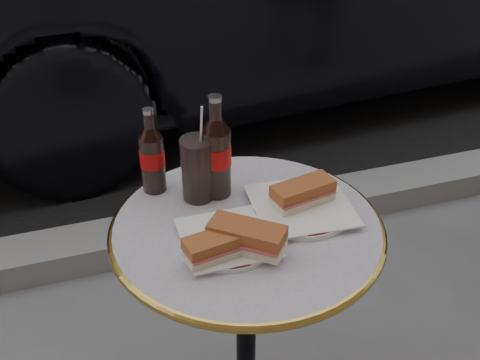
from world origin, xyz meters
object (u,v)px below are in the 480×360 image
object	(u,v)px
bistro_table	(246,338)
cola_glass	(197,169)
cola_bottle_right	(216,147)
plate_right	(301,208)
cola_bottle_left	(152,150)
plate_left	(228,240)

from	to	relation	value
bistro_table	cola_glass	size ratio (longest dim) A/B	4.62
cola_glass	cola_bottle_right	bearing A→B (deg)	3.82
cola_bottle_right	cola_glass	bearing A→B (deg)	-176.18
bistro_table	cola_bottle_right	bearing A→B (deg)	101.04
bistro_table	plate_right	world-z (taller)	plate_right
bistro_table	plate_right	xyz separation A→B (m)	(0.14, 0.01, 0.37)
cola_bottle_right	plate_right	bearing A→B (deg)	-38.52
bistro_table	plate_right	bearing A→B (deg)	4.74
plate_right	cola_bottle_left	world-z (taller)	cola_bottle_left
cola_bottle_left	cola_bottle_right	distance (m)	0.15
plate_left	cola_glass	world-z (taller)	cola_glass
bistro_table	cola_bottle_right	distance (m)	0.52
bistro_table	cola_bottle_left	size ratio (longest dim) A/B	3.38
plate_right	cola_bottle_right	world-z (taller)	cola_bottle_right
cola_glass	plate_left	bearing A→B (deg)	-85.37
bistro_table	cola_bottle_right	xyz separation A→B (m)	(-0.03, 0.14, 0.49)
plate_right	cola_bottle_left	bearing A→B (deg)	147.32
plate_left	cola_bottle_left	bearing A→B (deg)	112.81
cola_bottle_left	cola_bottle_right	xyz separation A→B (m)	(0.14, -0.06, 0.02)
bistro_table	cola_bottle_left	distance (m)	0.54
plate_right	plate_left	bearing A→B (deg)	-163.13
bistro_table	plate_left	world-z (taller)	plate_left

